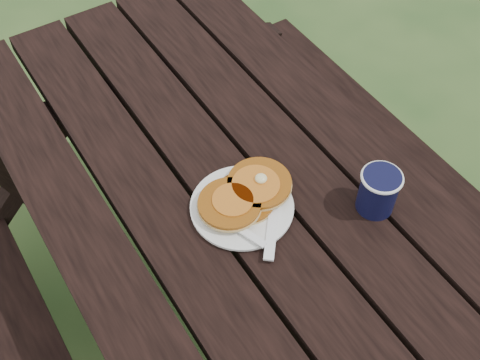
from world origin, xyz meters
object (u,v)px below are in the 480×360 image
plate (242,207)px  pancake_stack (246,194)px  coffee_cup (379,190)px  picnic_table (270,332)px

plate → pancake_stack: 0.03m
coffee_cup → plate: bearing=148.7°
picnic_table → coffee_cup: coffee_cup is taller
pancake_stack → coffee_cup: (0.21, -0.15, 0.03)m
plate → coffee_cup: bearing=-31.3°
picnic_table → plate: size_ratio=8.84×
plate → coffee_cup: 0.27m
picnic_table → pancake_stack: 0.43m
picnic_table → plate: bearing=94.1°
pancake_stack → picnic_table: bearing=-93.8°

